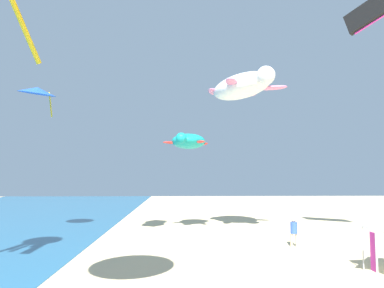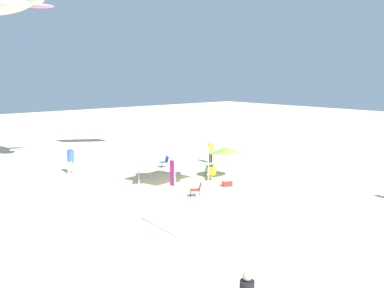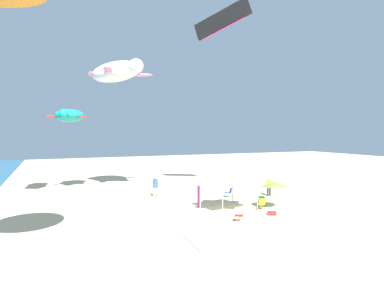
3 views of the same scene
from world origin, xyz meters
TOP-DOWN VIEW (x-y plane):
  - ground at (0.00, 0.00)m, footprint 120.00×120.00m
  - canopy_tent at (2.93, 2.75)m, footprint 3.47×3.81m
  - beach_umbrella at (1.88, -0.74)m, footprint 2.16×2.14m
  - folding_chair_facing_ocean at (-0.33, 3.68)m, footprint 0.79×0.81m
  - folding_chair_left_of_tent at (2.01, 0.32)m, footprint 0.77×0.80m
  - folding_chair_near_cooler at (3.02, -0.42)m, footprint 0.81×0.79m
  - folding_chair_right_of_tent at (7.18, 0.22)m, footprint 0.65×0.73m
  - cooler_box at (0.25, 0.68)m, footprint 0.66×0.74m
  - banner_flag at (-4.23, 8.46)m, footprint 0.36×0.06m
  - person_beachcomber at (9.90, 6.38)m, footprint 0.45×0.51m
  - person_watching_sky at (6.21, -3.50)m, footprint 0.42×0.46m
  - kite_parafoil_black at (8.86, 0.05)m, footprint 4.74×3.97m
  - kite_turtle_white at (13.53, 9.12)m, footprint 6.93×6.85m
  - kite_turtle_teal at (15.49, 13.42)m, footprint 4.42×4.11m

SIDE VIEW (x-z plane):
  - ground at x=0.00m, z-range -0.10..0.00m
  - cooler_box at x=0.25m, z-range 0.00..0.40m
  - folding_chair_facing_ocean at x=-0.33m, z-range 0.06..0.88m
  - folding_chair_left_of_tent at x=2.01m, z-range 0.06..0.88m
  - folding_chair_near_cooler at x=3.02m, z-range 0.06..0.88m
  - folding_chair_right_of_tent at x=7.18m, z-range 0.06..0.88m
  - person_watching_sky at x=6.21m, z-range 0.15..1.91m
  - person_beachcomber at x=9.90m, z-range 0.17..2.08m
  - beach_umbrella at x=1.88m, z-range 0.77..2.99m
  - banner_flag at x=-4.23m, z-range 0.35..3.73m
  - canopy_tent at x=2.93m, z-range 1.07..3.83m
  - kite_turtle_teal at x=15.49m, z-range 6.91..8.22m
  - kite_turtle_white at x=13.53m, z-range 10.33..13.35m
  - kite_parafoil_black at x=8.86m, z-range 14.83..18.33m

